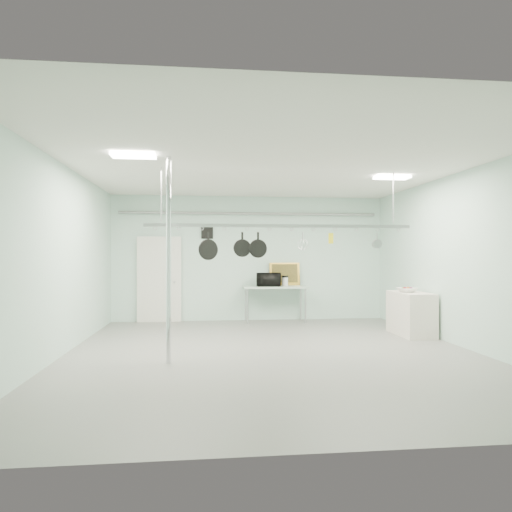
{
  "coord_description": "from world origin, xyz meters",
  "views": [
    {
      "loc": [
        -1.12,
        -7.75,
        1.66
      ],
      "look_at": [
        -0.17,
        1.0,
        1.66
      ],
      "focal_mm": 32.0,
      "sensor_mm": 36.0,
      "label": 1
    }
  ],
  "objects": [
    {
      "name": "prep_table",
      "position": [
        0.6,
        3.6,
        0.83
      ],
      "size": [
        1.6,
        0.7,
        0.91
      ],
      "color": "#9FBBAA",
      "rests_on": "floor"
    },
    {
      "name": "grater",
      "position": [
        1.12,
        0.3,
        1.98
      ],
      "size": [
        0.09,
        0.03,
        0.21
      ],
      "primitive_type": null,
      "rotation": [
        0.0,
        0.0,
        -0.16
      ],
      "color": "gold",
      "rests_on": "pot_rack"
    },
    {
      "name": "floor",
      "position": [
        0.0,
        0.0,
        0.0
      ],
      "size": [
        8.0,
        8.0,
        0.0
      ],
      "primitive_type": "plane",
      "color": "gray",
      "rests_on": "ground"
    },
    {
      "name": "skillet_right",
      "position": [
        -0.21,
        0.3,
        1.87
      ],
      "size": [
        0.33,
        0.1,
        0.43
      ],
      "primitive_type": null,
      "rotation": [
        0.0,
        0.0,
        0.13
      ],
      "color": "black",
      "rests_on": "pot_rack"
    },
    {
      "name": "saucepan",
      "position": [
        1.99,
        0.3,
        1.94
      ],
      "size": [
        0.17,
        0.11,
        0.29
      ],
      "primitive_type": null,
      "rotation": [
        0.0,
        0.0,
        -0.08
      ],
      "color": "silver",
      "rests_on": "pot_rack"
    },
    {
      "name": "right_wall",
      "position": [
        3.49,
        0.0,
        1.6
      ],
      "size": [
        0.02,
        8.0,
        3.2
      ],
      "primitive_type": "cube",
      "color": "silver",
      "rests_on": "floor"
    },
    {
      "name": "door",
      "position": [
        -2.3,
        3.94,
        1.05
      ],
      "size": [
        1.1,
        0.1,
        2.2
      ],
      "primitive_type": "cube",
      "color": "silver",
      "rests_on": "floor"
    },
    {
      "name": "chrome_pole",
      "position": [
        -1.7,
        -0.6,
        1.6
      ],
      "size": [
        0.08,
        0.08,
        3.2
      ],
      "primitive_type": "cylinder",
      "color": "silver",
      "rests_on": "floor"
    },
    {
      "name": "whisk",
      "position": [
        0.6,
        0.3,
        1.91
      ],
      "size": [
        0.2,
        0.2,
        0.34
      ],
      "primitive_type": null,
      "rotation": [
        0.0,
        0.0,
        0.03
      ],
      "color": "#B4B5B9",
      "rests_on": "pot_rack"
    },
    {
      "name": "painting_large",
      "position": [
        0.9,
        3.9,
        1.2
      ],
      "size": [
        0.78,
        0.16,
        0.58
      ],
      "primitive_type": "cube",
      "rotation": [
        -0.14,
        0.0,
        -0.04
      ],
      "color": "#BC8F32",
      "rests_on": "prep_table"
    },
    {
      "name": "microwave",
      "position": [
        0.43,
        3.49,
        1.07
      ],
      "size": [
        0.66,
        0.5,
        0.33
      ],
      "primitive_type": "imported",
      "rotation": [
        0.0,
        0.0,
        2.98
      ],
      "color": "black",
      "rests_on": "prep_table"
    },
    {
      "name": "light_panel_right",
      "position": [
        2.4,
        0.6,
        3.16
      ],
      "size": [
        0.65,
        0.3,
        0.05
      ],
      "primitive_type": "cube",
      "color": "white",
      "rests_on": "ceiling"
    },
    {
      "name": "skillet_left",
      "position": [
        -1.09,
        0.3,
        1.84
      ],
      "size": [
        0.36,
        0.2,
        0.49
      ],
      "primitive_type": null,
      "rotation": [
        0.0,
        0.0,
        0.4
      ],
      "color": "black",
      "rests_on": "pot_rack"
    },
    {
      "name": "conduit_pipe",
      "position": [
        0.0,
        3.9,
        2.75
      ],
      "size": [
        6.6,
        0.07,
        0.07
      ],
      "primitive_type": "cylinder",
      "rotation": [
        0.0,
        1.57,
        0.0
      ],
      "color": "gray",
      "rests_on": "back_wall"
    },
    {
      "name": "ceiling",
      "position": [
        0.0,
        0.0,
        3.19
      ],
      "size": [
        7.0,
        8.0,
        0.02
      ],
      "primitive_type": "cube",
      "color": "silver",
      "rests_on": "back_wall"
    },
    {
      "name": "back_wall",
      "position": [
        0.0,
        3.99,
        1.6
      ],
      "size": [
        7.0,
        0.02,
        3.2
      ],
      "primitive_type": "cube",
      "color": "silver",
      "rests_on": "floor"
    },
    {
      "name": "fruit_cluster",
      "position": [
        3.07,
        1.39,
        0.99
      ],
      "size": [
        0.24,
        0.24,
        0.09
      ],
      "primitive_type": null,
      "color": "#A20E20",
      "rests_on": "fruit_bowl"
    },
    {
      "name": "skillet_mid",
      "position": [
        -0.49,
        0.3,
        1.87
      ],
      "size": [
        0.31,
        0.07,
        0.42
      ],
      "primitive_type": null,
      "rotation": [
        0.0,
        0.0,
        0.04
      ],
      "color": "black",
      "rests_on": "pot_rack"
    },
    {
      "name": "painting_small",
      "position": [
        1.15,
        3.9,
        1.03
      ],
      "size": [
        0.3,
        0.1,
        0.25
      ],
      "primitive_type": "cube",
      "rotation": [
        -0.17,
        0.0,
        0.04
      ],
      "color": "black",
      "rests_on": "prep_table"
    },
    {
      "name": "fruit_bowl",
      "position": [
        3.07,
        1.39,
        0.95
      ],
      "size": [
        0.52,
        0.52,
        0.1
      ],
      "primitive_type": "imported",
      "rotation": [
        0.0,
        0.0,
        0.41
      ],
      "color": "white",
      "rests_on": "side_cabinet"
    },
    {
      "name": "light_panel_left",
      "position": [
        -2.2,
        -0.8,
        3.16
      ],
      "size": [
        0.65,
        0.3,
        0.05
      ],
      "primitive_type": "cube",
      "color": "white",
      "rests_on": "ceiling"
    },
    {
      "name": "coffee_canister",
      "position": [
        0.84,
        3.51,
        1.01
      ],
      "size": [
        0.18,
        0.18,
        0.22
      ],
      "primitive_type": "cylinder",
      "rotation": [
        0.0,
        0.0,
        0.2
      ],
      "color": "white",
      "rests_on": "prep_table"
    },
    {
      "name": "side_cabinet",
      "position": [
        3.15,
        1.4,
        0.45
      ],
      "size": [
        0.6,
        1.2,
        0.9
      ],
      "primitive_type": "cube",
      "color": "silver",
      "rests_on": "floor"
    },
    {
      "name": "wall_vent",
      "position": [
        -1.1,
        3.97,
        2.25
      ],
      "size": [
        0.3,
        0.04,
        0.3
      ],
      "primitive_type": "cube",
      "color": "black",
      "rests_on": "back_wall"
    },
    {
      "name": "pot_rack",
      "position": [
        0.2,
        0.3,
        2.23
      ],
      "size": [
        4.8,
        0.06,
        1.0
      ],
      "color": "#B7B7BC",
      "rests_on": "ceiling"
    }
  ]
}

